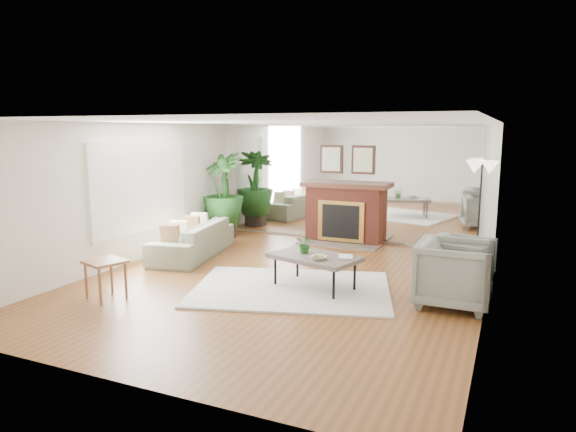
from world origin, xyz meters
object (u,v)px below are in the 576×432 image
at_px(fireplace, 344,212).
at_px(armchair_front, 455,274).
at_px(potted_ficus, 223,193).
at_px(floor_lamp, 482,175).
at_px(coffee_table, 314,258).
at_px(sofa, 192,240).
at_px(side_table, 105,267).
at_px(armchair_back, 460,264).

distance_m(fireplace, armchair_front, 4.15).
relative_size(armchair_front, potted_ficus, 0.53).
bearing_deg(floor_lamp, coffee_table, -123.96).
bearing_deg(armchair_front, sofa, 79.68).
relative_size(coffee_table, potted_ficus, 0.78).
distance_m(fireplace, side_table, 5.28).
xyz_separation_m(armchair_back, potted_ficus, (-5.20, 1.90, 0.60)).
distance_m(coffee_table, armchair_front, 2.01).
xyz_separation_m(sofa, potted_ficus, (-0.37, 1.76, 0.68)).
xyz_separation_m(side_table, floor_lamp, (4.66, 4.74, 1.08)).
bearing_deg(armchair_front, potted_ficus, 63.08).
xyz_separation_m(coffee_table, floor_lamp, (2.11, 3.13, 1.07)).
distance_m(coffee_table, armchair_back, 2.17).
bearing_deg(side_table, coffee_table, 32.30).
relative_size(coffee_table, side_table, 2.37).
height_order(sofa, armchair_back, armchair_back).
xyz_separation_m(coffee_table, sofa, (-2.83, 0.95, -0.15)).
bearing_deg(armchair_front, floor_lamp, -1.80).
height_order(potted_ficus, floor_lamp, potted_ficus).
bearing_deg(floor_lamp, fireplace, 176.63).
height_order(armchair_front, potted_ficus, potted_ficus).
bearing_deg(fireplace, potted_ficus, -167.51).
relative_size(side_table, floor_lamp, 0.34).
bearing_deg(side_table, floor_lamp, 45.52).
bearing_deg(fireplace, coffee_table, -79.79).
relative_size(armchair_back, floor_lamp, 0.49).
xyz_separation_m(coffee_table, armchair_front, (2.01, 0.06, -0.03)).
xyz_separation_m(armchair_front, potted_ficus, (-5.20, 2.65, 0.55)).
xyz_separation_m(sofa, armchair_back, (4.83, -0.14, 0.08)).
distance_m(fireplace, coffee_table, 3.35).
bearing_deg(side_table, fireplace, 68.24).
height_order(fireplace, side_table, fireplace).
height_order(coffee_table, floor_lamp, floor_lamp).
distance_m(sofa, potted_ficus, 1.92).
bearing_deg(armchair_back, side_table, 130.54).
height_order(sofa, armchair_front, armchair_front).
distance_m(armchair_front, floor_lamp, 3.26).
relative_size(armchair_back, potted_ficus, 0.47).
bearing_deg(coffee_table, armchair_back, 21.95).
bearing_deg(armchair_back, sofa, 100.88).
distance_m(sofa, armchair_back, 4.84).
height_order(sofa, side_table, sofa).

